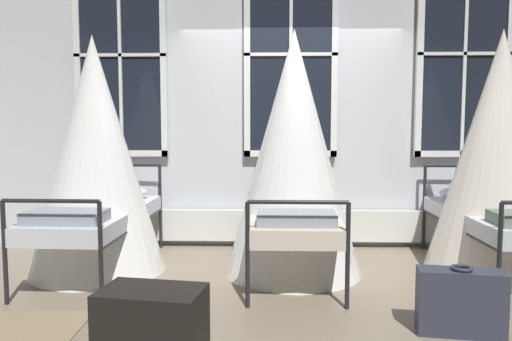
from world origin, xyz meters
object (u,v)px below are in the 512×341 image
at_px(cot_second, 294,158).
at_px(suitcase_dark, 460,302).
at_px(cot_first, 95,159).
at_px(travel_trunk, 152,319).
at_px(cot_third, 498,158).

height_order(cot_second, suitcase_dark, cot_second).
relative_size(cot_first, suitcase_dark, 3.86).
bearing_deg(suitcase_dark, cot_first, 162.94).
height_order(suitcase_dark, travel_trunk, suitcase_dark).
bearing_deg(travel_trunk, cot_first, 118.76).
distance_m(cot_third, travel_trunk, 3.46).
bearing_deg(cot_second, travel_trunk, 150.91).
relative_size(cot_third, travel_trunk, 3.57).
height_order(cot_first, suitcase_dark, cot_first).
xyz_separation_m(cot_second, travel_trunk, (-0.96, -1.68, -0.91)).
height_order(cot_first, travel_trunk, cot_first).
bearing_deg(cot_third, cot_second, 90.84).
distance_m(cot_second, travel_trunk, 2.14).
relative_size(cot_first, cot_third, 0.98).
bearing_deg(cot_first, suitcase_dark, -113.78).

